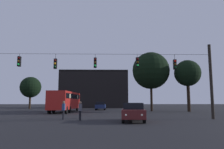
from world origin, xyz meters
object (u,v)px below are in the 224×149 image
Objects in this scene: tree_left_silhouette at (31,87)px; tree_right_far at (188,73)px; car_far_left at (101,106)px; pedestrian_crossing_left at (64,109)px; pedestrian_crossing_center at (80,110)px; city_bus at (65,100)px; car_near_right at (133,112)px; tree_behind_building at (151,71)px; pedestrian_crossing_right at (80,109)px.

tree_right_far reaches higher than tree_left_silhouette.
car_far_left is 20.78m from pedestrian_crossing_left.
pedestrian_crossing_center is at bearing -30.65° from pedestrian_crossing_left.
city_bus is 1.35× the size of tree_right_far.
car_near_right is 6.42m from pedestrian_crossing_left.
city_bus is 1.12× the size of tree_behind_building.
pedestrian_crossing_center is (-4.49, 0.95, 0.13)m from car_near_right.
city_bus reaches higher than car_far_left.
tree_right_far is at bearing 39.26° from pedestrian_crossing_left.
pedestrian_crossing_center is (1.64, -0.97, -0.01)m from pedestrian_crossing_left.
car_far_left is 2.75× the size of pedestrian_crossing_right.
tree_left_silhouette is 32.33m from tree_right_far.
city_bus reaches higher than car_near_right.
city_bus is at bearing -177.10° from tree_right_far.
car_near_right is at bearing -17.39° from pedestrian_crossing_left.
car_far_left is (-3.39, 22.52, 0.00)m from car_near_right.
pedestrian_crossing_left is at bearing -138.53° from pedestrian_crossing_right.
pedestrian_crossing_left is (-2.73, -20.60, 0.14)m from car_far_left.
pedestrian_crossing_right is (-0.31, 2.14, -0.03)m from pedestrian_crossing_center.
tree_behind_building is at bearing 161.78° from tree_right_far.
pedestrian_crossing_center is 21.84m from tree_right_far.
tree_right_far is (10.76, 15.72, 5.27)m from car_near_right.
car_near_right is 19.77m from tree_right_far.
pedestrian_crossing_right is at bearing -140.93° from tree_right_far.
tree_behind_building is at bearing 55.26° from pedestrian_crossing_right.
city_bus reaches higher than pedestrian_crossing_left.
pedestrian_crossing_center reaches higher than car_near_right.
car_near_right is at bearing -81.44° from car_far_left.
pedestrian_crossing_left is at bearing -140.74° from tree_right_far.
pedestrian_crossing_left is at bearing -97.56° from car_far_left.
tree_behind_building is (8.62, -4.98, 5.97)m from car_far_left.
car_near_right is at bearing -106.59° from tree_behind_building.
pedestrian_crossing_center is at bearing -73.85° from city_bus.
pedestrian_crossing_center is at bearing -120.34° from tree_behind_building.
tree_right_far reaches higher than city_bus.
city_bus is 17.55m from tree_left_silhouette.
pedestrian_crossing_left is 1.01× the size of pedestrian_crossing_center.
pedestrian_crossing_left is 1.90m from pedestrian_crossing_center.
car_near_right is 34.50m from tree_left_silhouette.
pedestrian_crossing_center is at bearing 168.06° from car_near_right.
tree_right_far is at bearing 55.60° from car_near_right.
tree_behind_building reaches higher than pedestrian_crossing_center.
pedestrian_crossing_right is 0.23× the size of tree_left_silhouette.
pedestrian_crossing_right is at bearing 147.22° from car_near_right.
city_bus is at bearing -168.47° from tree_behind_building.
car_far_left is 21.60m from pedestrian_crossing_center.
pedestrian_crossing_center reaches higher than car_far_left.
city_bus is 14.82m from tree_behind_building.
tree_behind_building is (13.71, 2.80, 4.90)m from city_bus.
car_near_right is 0.65× the size of tree_left_silhouette.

